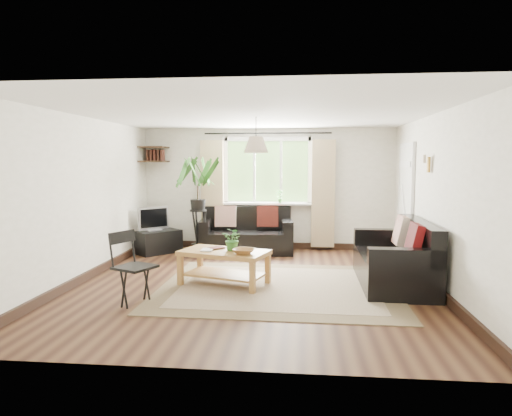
# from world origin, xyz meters

# --- Properties ---
(floor) EXTENTS (5.50, 5.50, 0.00)m
(floor) POSITION_xyz_m (0.00, 0.00, 0.00)
(floor) COLOR black
(floor) RESTS_ON ground
(ceiling) EXTENTS (5.50, 5.50, 0.00)m
(ceiling) POSITION_xyz_m (0.00, 0.00, 2.40)
(ceiling) COLOR white
(ceiling) RESTS_ON floor
(wall_back) EXTENTS (5.00, 0.02, 2.40)m
(wall_back) POSITION_xyz_m (0.00, 2.75, 1.20)
(wall_back) COLOR beige
(wall_back) RESTS_ON floor
(wall_front) EXTENTS (5.00, 0.02, 2.40)m
(wall_front) POSITION_xyz_m (0.00, -2.75, 1.20)
(wall_front) COLOR beige
(wall_front) RESTS_ON floor
(wall_left) EXTENTS (0.02, 5.50, 2.40)m
(wall_left) POSITION_xyz_m (-2.50, 0.00, 1.20)
(wall_left) COLOR beige
(wall_left) RESTS_ON floor
(wall_right) EXTENTS (0.02, 5.50, 2.40)m
(wall_right) POSITION_xyz_m (2.50, 0.00, 1.20)
(wall_right) COLOR beige
(wall_right) RESTS_ON floor
(rug) EXTENTS (3.28, 2.82, 0.02)m
(rug) POSITION_xyz_m (0.36, -0.16, 0.01)
(rug) COLOR beige
(rug) RESTS_ON floor
(window) EXTENTS (2.50, 0.16, 2.16)m
(window) POSITION_xyz_m (0.00, 2.71, 1.55)
(window) COLOR white
(window) RESTS_ON wall_back
(door) EXTENTS (0.06, 0.96, 2.06)m
(door) POSITION_xyz_m (2.47, 1.70, 1.00)
(door) COLOR silver
(door) RESTS_ON wall_right
(corner_shelf) EXTENTS (0.50, 0.50, 0.34)m
(corner_shelf) POSITION_xyz_m (-2.25, 2.50, 1.89)
(corner_shelf) COLOR black
(corner_shelf) RESTS_ON wall_back
(pendant_lamp) EXTENTS (0.36, 0.36, 0.54)m
(pendant_lamp) POSITION_xyz_m (0.00, 0.40, 2.05)
(pendant_lamp) COLOR beige
(pendant_lamp) RESTS_ON ceiling
(wall_sconce) EXTENTS (0.12, 0.12, 0.28)m
(wall_sconce) POSITION_xyz_m (2.43, 0.30, 1.74)
(wall_sconce) COLOR beige
(wall_sconce) RESTS_ON wall_right
(sofa_back) EXTENTS (1.82, 1.04, 0.82)m
(sofa_back) POSITION_xyz_m (-0.37, 2.25, 0.41)
(sofa_back) COLOR black
(sofa_back) RESTS_ON floor
(sofa_right) EXTENTS (1.86, 0.95, 0.87)m
(sofa_right) POSITION_xyz_m (1.98, 0.14, 0.43)
(sofa_right) COLOR black
(sofa_right) RESTS_ON floor
(coffee_table) EXTENTS (1.34, 0.98, 0.49)m
(coffee_table) POSITION_xyz_m (-0.40, -0.11, 0.25)
(coffee_table) COLOR olive
(coffee_table) RESTS_ON floor
(table_plant) EXTENTS (0.37, 0.34, 0.32)m
(table_plant) POSITION_xyz_m (-0.28, -0.09, 0.65)
(table_plant) COLOR #32712D
(table_plant) RESTS_ON coffee_table
(bowl) EXTENTS (0.36, 0.36, 0.07)m
(bowl) POSITION_xyz_m (-0.10, -0.31, 0.53)
(bowl) COLOR brown
(bowl) RESTS_ON coffee_table
(book_a) EXTENTS (0.17, 0.23, 0.02)m
(book_a) POSITION_xyz_m (-0.73, -0.12, 0.50)
(book_a) COLOR silver
(book_a) RESTS_ON coffee_table
(book_b) EXTENTS (0.27, 0.26, 0.02)m
(book_b) POSITION_xyz_m (-0.59, 0.09, 0.50)
(book_b) COLOR #4F231F
(book_b) RESTS_ON coffee_table
(tv_stand) EXTENTS (0.88, 0.90, 0.43)m
(tv_stand) POSITION_xyz_m (-2.04, 2.02, 0.22)
(tv_stand) COLOR black
(tv_stand) RESTS_ON floor
(tv) EXTENTS (0.57, 0.60, 0.48)m
(tv) POSITION_xyz_m (-2.13, 2.02, 0.67)
(tv) COLOR #A5A5AA
(tv) RESTS_ON tv_stand
(palm_stand) EXTENTS (0.90, 0.90, 1.84)m
(palm_stand) POSITION_xyz_m (-1.23, 1.92, 0.92)
(palm_stand) COLOR black
(palm_stand) RESTS_ON floor
(folding_chair) EXTENTS (0.61, 0.61, 0.89)m
(folding_chair) POSITION_xyz_m (-1.34, -1.08, 0.44)
(folding_chair) COLOR black
(folding_chair) RESTS_ON floor
(sill_plant) EXTENTS (0.14, 0.10, 0.27)m
(sill_plant) POSITION_xyz_m (0.25, 2.63, 1.06)
(sill_plant) COLOR #2D6023
(sill_plant) RESTS_ON window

